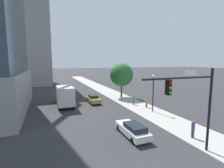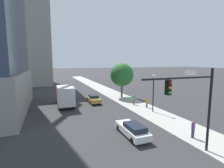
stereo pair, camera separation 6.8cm
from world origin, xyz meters
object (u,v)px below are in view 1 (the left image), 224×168
(traffic_light_pole, at_px, (193,97))
(pedestrian_purple_shirt, at_px, (193,129))
(pedestrian_orange_shirt, at_px, (147,102))
(street_lamp, at_px, (153,87))
(car_gold, at_px, (93,99))
(car_white, at_px, (133,130))
(construction_building, at_px, (25,26))
(street_tree, at_px, (122,75))
(pedestrian_green_shirt, at_px, (134,99))
(box_truck, at_px, (65,95))

(traffic_light_pole, xyz_separation_m, pedestrian_purple_shirt, (2.71, 2.20, -3.79))
(pedestrian_purple_shirt, bearing_deg, pedestrian_orange_shirt, 80.04)
(street_lamp, bearing_deg, traffic_light_pole, -111.05)
(street_lamp, height_order, pedestrian_purple_shirt, street_lamp)
(car_gold, bearing_deg, car_white, -90.00)
(traffic_light_pole, height_order, street_lamp, traffic_light_pole)
(traffic_light_pole, xyz_separation_m, pedestrian_orange_shirt, (4.65, 13.24, -3.85))
(construction_building, bearing_deg, street_tree, -56.53)
(pedestrian_purple_shirt, height_order, pedestrian_orange_shirt, pedestrian_purple_shirt)
(car_white, distance_m, pedestrian_green_shirt, 12.25)
(street_lamp, relative_size, pedestrian_purple_shirt, 3.22)
(construction_building, xyz_separation_m, pedestrian_orange_shirt, (20.19, -38.49, -17.77))
(traffic_light_pole, distance_m, car_gold, 20.34)
(street_tree, bearing_deg, car_white, -111.13)
(traffic_light_pole, distance_m, street_lamp, 11.75)
(pedestrian_green_shirt, bearing_deg, pedestrian_purple_shirt, -93.69)
(traffic_light_pole, bearing_deg, car_gold, 96.88)
(car_white, xyz_separation_m, box_truck, (-5.07, 14.30, 1.21))
(street_tree, relative_size, pedestrian_orange_shirt, 4.43)
(street_lamp, xyz_separation_m, pedestrian_purple_shirt, (-1.49, -8.72, -2.74))
(traffic_light_pole, height_order, car_gold, traffic_light_pole)
(box_truck, bearing_deg, pedestrian_green_shirt, -18.12)
(car_gold, height_order, pedestrian_green_shirt, pedestrian_green_shirt)
(car_gold, bearing_deg, street_tree, 17.88)
(street_lamp, height_order, pedestrian_orange_shirt, street_lamp)
(pedestrian_orange_shirt, bearing_deg, pedestrian_purple_shirt, -99.96)
(street_tree, xyz_separation_m, box_truck, (-11.64, -2.68, -2.91))
(traffic_light_pole, distance_m, car_white, 6.84)
(box_truck, bearing_deg, car_gold, 6.37)
(street_tree, distance_m, pedestrian_purple_shirt, 20.12)
(pedestrian_purple_shirt, distance_m, pedestrian_orange_shirt, 11.21)
(street_lamp, xyz_separation_m, box_truck, (-11.66, 8.29, -1.85))
(car_white, xyz_separation_m, pedestrian_purple_shirt, (5.10, -2.71, 0.32))
(street_tree, xyz_separation_m, car_gold, (-6.57, -2.12, -4.07))
(traffic_light_pole, xyz_separation_m, box_truck, (-7.46, 19.22, -2.91))
(car_gold, bearing_deg, pedestrian_green_shirt, -35.03)
(street_tree, bearing_deg, pedestrian_purple_shirt, -94.26)
(box_truck, relative_size, pedestrian_green_shirt, 3.81)
(car_gold, height_order, pedestrian_purple_shirt, pedestrian_purple_shirt)
(pedestrian_purple_shirt, xyz_separation_m, pedestrian_orange_shirt, (1.94, 11.04, -0.06))
(street_tree, distance_m, pedestrian_green_shirt, 7.36)
(traffic_light_pole, bearing_deg, pedestrian_orange_shirt, 70.65)
(traffic_light_pole, bearing_deg, box_truck, 111.22)
(box_truck, distance_m, pedestrian_purple_shirt, 19.84)
(street_lamp, bearing_deg, car_white, -137.63)
(street_lamp, relative_size, street_tree, 0.77)
(pedestrian_green_shirt, bearing_deg, traffic_light_pole, -102.90)
(box_truck, bearing_deg, pedestrian_orange_shirt, -26.28)
(construction_building, relative_size, box_truck, 6.33)
(street_tree, distance_m, car_white, 18.67)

